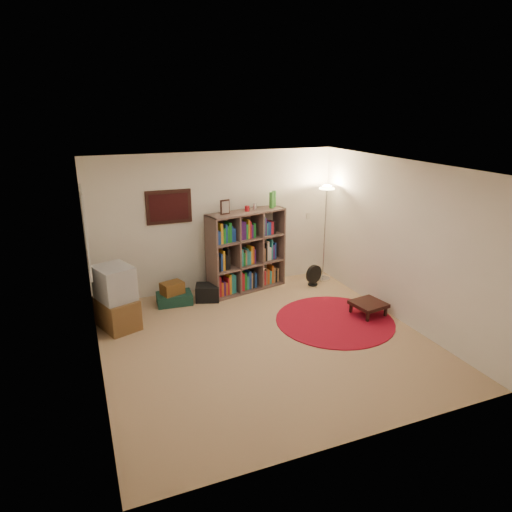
% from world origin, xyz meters
% --- Properties ---
extents(room, '(4.54, 4.54, 2.54)m').
position_xyz_m(room, '(-0.05, 0.05, 1.26)').
color(room, tan).
rests_on(room, ground).
extents(bookshelf, '(1.53, 0.75, 1.77)m').
position_xyz_m(bookshelf, '(0.43, 1.94, 0.71)').
color(bookshelf, brown).
rests_on(bookshelf, ground).
extents(floor_lamp, '(0.38, 0.38, 1.85)m').
position_xyz_m(floor_lamp, '(2.01, 1.86, 1.54)').
color(floor_lamp, silver).
rests_on(floor_lamp, ground).
extents(floor_fan, '(0.35, 0.23, 0.40)m').
position_xyz_m(floor_fan, '(1.69, 1.65, 0.20)').
color(floor_fan, black).
rests_on(floor_fan, ground).
extents(tv_stand, '(0.68, 0.80, 0.98)m').
position_xyz_m(tv_stand, '(-1.92, 1.24, 0.47)').
color(tv_stand, brown).
rests_on(tv_stand, ground).
extents(dvd_box, '(0.37, 0.32, 0.11)m').
position_xyz_m(dvd_box, '(-1.76, 1.33, 0.05)').
color(dvd_box, '#A2A1A6').
rests_on(dvd_box, ground).
extents(suitcase, '(0.62, 0.42, 0.19)m').
position_xyz_m(suitcase, '(-0.94, 1.79, 0.09)').
color(suitcase, '#13342A').
rests_on(suitcase, ground).
extents(wicker_basket, '(0.42, 0.36, 0.20)m').
position_xyz_m(wicker_basket, '(-0.96, 1.78, 0.29)').
color(wicker_basket, brown).
rests_on(wicker_basket, suitcase).
extents(duffel_bag, '(0.49, 0.45, 0.28)m').
position_xyz_m(duffel_bag, '(-0.36, 1.73, 0.14)').
color(duffel_bag, black).
rests_on(duffel_bag, ground).
extents(paper_towel, '(0.15, 0.15, 0.26)m').
position_xyz_m(paper_towel, '(0.12, 1.92, 0.13)').
color(paper_towel, silver).
rests_on(paper_towel, ground).
extents(red_rug, '(1.86, 1.86, 0.02)m').
position_xyz_m(red_rug, '(1.28, 0.18, 0.01)').
color(red_rug, maroon).
rests_on(red_rug, ground).
extents(side_table, '(0.55, 0.55, 0.22)m').
position_xyz_m(side_table, '(1.89, 0.17, 0.19)').
color(side_table, black).
rests_on(side_table, ground).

